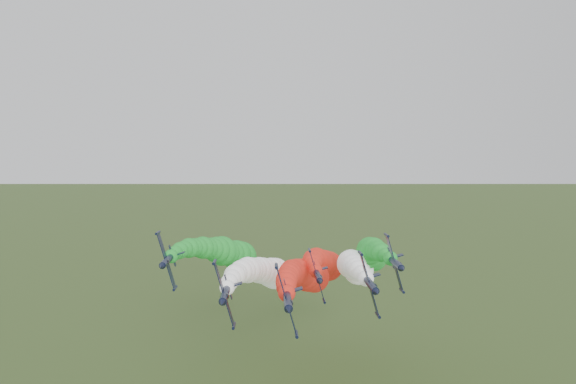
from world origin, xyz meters
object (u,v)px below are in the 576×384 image
object	(u,v)px
jet_outer_left	(226,253)
jet_trail	(322,263)
jet_lead	(304,275)
jet_inner_right	(355,267)
jet_inner_left	(265,272)
jet_outer_right	(372,254)

from	to	relation	value
jet_outer_left	jet_trail	distance (m)	25.78
jet_lead	jet_inner_right	xyz separation A→B (m)	(11.71, 5.55, 0.66)
jet_lead	jet_inner_left	xyz separation A→B (m)	(-8.52, 4.82, -0.38)
jet_lead	jet_inner_left	world-z (taller)	jet_lead
jet_outer_right	jet_inner_right	bearing A→B (deg)	-120.14
jet_inner_right	jet_inner_left	bearing A→B (deg)	-177.93
jet_inner_right	jet_outer_right	distance (m)	11.43
jet_outer_left	jet_outer_right	bearing A→B (deg)	-5.94
jet_inner_left	jet_inner_right	world-z (taller)	jet_inner_right
jet_inner_left	jet_outer_left	bearing A→B (deg)	124.57
jet_inner_right	jet_trail	size ratio (longest dim) A/B	0.99
jet_outer_left	jet_trail	bearing A→B (deg)	15.35
jet_inner_left	jet_outer_left	distance (m)	17.46
jet_lead	jet_trail	size ratio (longest dim) A/B	0.99
jet_outer_left	jet_outer_right	size ratio (longest dim) A/B	1.01
jet_inner_left	jet_outer_left	xyz separation A→B (m)	(-9.85, 14.29, 1.88)
jet_inner_left	jet_outer_right	bearing A→B (deg)	22.17
jet_inner_left	jet_trail	bearing A→B (deg)	55.06
jet_inner_left	jet_trail	xyz separation A→B (m)	(14.69, 21.03, -2.22)
jet_lead	jet_outer_left	bearing A→B (deg)	133.88
jet_outer_left	jet_outer_right	xyz separation A→B (m)	(35.79, -3.72, 0.25)
jet_trail	jet_inner_right	bearing A→B (deg)	-74.75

